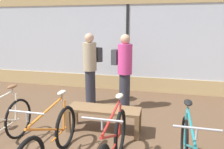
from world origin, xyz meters
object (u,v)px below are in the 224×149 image
Objects in this scene: bicycle_center_right at (113,148)px; display_bench at (104,112)px; bicycle_center_left at (50,141)px; customer_near_rack at (91,66)px; customer_by_window at (124,70)px.

display_bench is (-0.45, 1.18, -0.01)m from bicycle_center_right.
bicycle_center_left is 0.97× the size of customer_near_rack.
display_bench is 1.39m from customer_by_window.
customer_near_rack reaches higher than customer_by_window.
bicycle_center_right is at bearing -65.33° from customer_near_rack.
display_bench is (0.47, 1.19, 0.00)m from bicycle_center_left.
bicycle_center_right is 0.99× the size of customer_near_rack.
bicycle_center_right reaches higher than display_bench.
customer_near_rack is (-0.74, 1.41, 0.60)m from display_bench.
display_bench is 0.77× the size of customer_by_window.
bicycle_center_left is at bearing -179.32° from bicycle_center_right.
customer_by_window reaches higher than display_bench.
display_bench is at bearing -97.41° from customer_by_window.
display_bench is at bearing 111.00° from bicycle_center_right.
customer_near_rack is at bearing 117.58° from display_bench.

